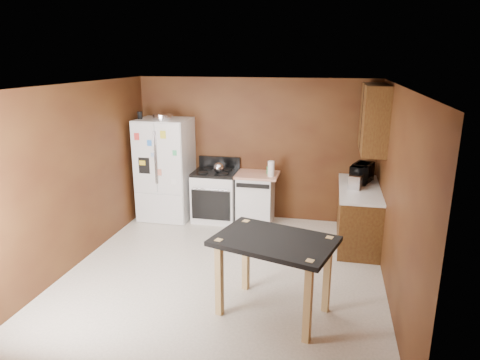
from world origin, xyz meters
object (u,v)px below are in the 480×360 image
(paper_towel, at_px, (271,169))
(toaster, at_px, (356,181))
(island, at_px, (274,250))
(kettle, at_px, (219,168))
(green_canister, at_px, (270,170))
(refrigerator, at_px, (165,169))
(microwave, at_px, (362,174))
(roasting_pan, at_px, (163,116))
(gas_range, at_px, (216,195))
(pen_cup, at_px, (140,115))
(dishwasher, at_px, (256,198))

(paper_towel, xyz_separation_m, toaster, (1.37, -0.43, -0.02))
(island, bearing_deg, kettle, 116.91)
(green_canister, relative_size, refrigerator, 0.07)
(microwave, height_order, refrigerator, refrigerator)
(roasting_pan, height_order, microwave, roasting_pan)
(green_canister, height_order, gas_range, gas_range)
(kettle, xyz_separation_m, island, (1.33, -2.63, -0.21))
(toaster, xyz_separation_m, refrigerator, (-3.28, 0.45, -0.10))
(paper_towel, bearing_deg, pen_cup, -178.56)
(dishwasher, bearing_deg, pen_cup, -175.30)
(pen_cup, relative_size, dishwasher, 0.14)
(gas_range, distance_m, island, 3.08)
(microwave, distance_m, island, 2.80)
(pen_cup, distance_m, gas_range, 1.92)
(microwave, bearing_deg, kettle, 110.03)
(dishwasher, bearing_deg, refrigerator, -177.01)
(green_canister, relative_size, dishwasher, 0.14)
(paper_towel, height_order, toaster, paper_towel)
(toaster, bearing_deg, green_canister, 173.02)
(kettle, bearing_deg, toaster, -10.67)
(gas_range, bearing_deg, kettle, -45.14)
(roasting_pan, distance_m, kettle, 1.30)
(toaster, xyz_separation_m, gas_range, (-2.37, 0.51, -0.54))
(paper_towel, distance_m, dishwasher, 0.64)
(pen_cup, xyz_separation_m, dishwasher, (2.02, 0.17, -1.41))
(refrigerator, height_order, dishwasher, refrigerator)
(pen_cup, height_order, refrigerator, pen_cup)
(paper_towel, bearing_deg, dishwasher, 158.62)
(paper_towel, bearing_deg, microwave, -1.90)
(green_canister, bearing_deg, gas_range, -175.33)
(island, bearing_deg, dishwasher, 104.27)
(paper_towel, bearing_deg, island, -80.94)
(microwave, distance_m, gas_range, 2.54)
(dishwasher, bearing_deg, paper_towel, -21.38)
(pen_cup, bearing_deg, dishwasher, 4.70)
(green_canister, bearing_deg, pen_cup, -174.43)
(kettle, relative_size, dishwasher, 0.20)
(toaster, height_order, island, toaster)
(green_canister, bearing_deg, refrigerator, -175.75)
(island, bearing_deg, green_canister, 99.43)
(paper_towel, xyz_separation_m, gas_range, (-1.00, 0.08, -0.56))
(paper_towel, distance_m, refrigerator, 1.91)
(toaster, bearing_deg, roasting_pan, -172.15)
(refrigerator, bearing_deg, microwave, -1.23)
(pen_cup, distance_m, kettle, 1.63)
(roasting_pan, xyz_separation_m, dishwasher, (1.62, 0.09, -1.39))
(roasting_pan, distance_m, paper_towel, 2.07)
(pen_cup, height_order, island, pen_cup)
(kettle, bearing_deg, pen_cup, -177.49)
(island, bearing_deg, refrigerator, 131.26)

